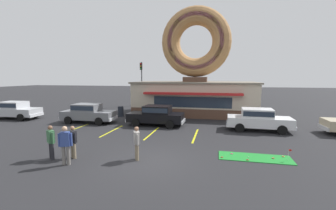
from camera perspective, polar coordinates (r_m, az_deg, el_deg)
name	(u,v)px	position (r m, az deg, el deg)	size (l,w,h in m)	color
ground_plane	(148,161)	(10.77, -5.06, -13.96)	(160.00, 160.00, 0.00)	#232326
donut_shop_building	(195,78)	(23.63, 6.93, 6.79)	(12.30, 6.75, 10.96)	brown
putting_mat	(255,158)	(11.85, 21.15, -12.36)	(3.38, 1.22, 0.03)	#1E842D
mini_donut_near_left	(283,156)	(12.47, 27.21, -11.54)	(0.13, 0.13, 0.04)	#D17F47
mini_donut_near_right	(232,154)	(11.97, 15.89, -11.78)	(0.13, 0.13, 0.04)	#D8667F
mini_donut_mid_left	(273,158)	(12.03, 25.15, -12.10)	(0.13, 0.13, 0.04)	#A5724C
mini_donut_mid_centre	(222,157)	(11.36, 13.54, -12.75)	(0.13, 0.13, 0.04)	brown
mini_donut_mid_right	(248,160)	(11.36, 19.56, -12.97)	(0.13, 0.13, 0.04)	brown
golf_ball	(249,157)	(11.75, 19.78, -12.28)	(0.04, 0.04, 0.04)	white
putting_flag_pin	(289,152)	(11.94, 28.45, -10.47)	(0.13, 0.01, 0.55)	silver
car_silver	(15,109)	(25.21, -34.40, -0.93)	(4.63, 2.14, 1.60)	#B2B5BA
car_grey	(88,112)	(20.26, -19.63, -1.78)	(4.62, 2.10, 1.60)	slate
car_black	(156,115)	(17.97, -2.99, -2.47)	(4.58, 2.01, 1.60)	black
car_white	(258,119)	(17.49, 21.95, -3.25)	(4.61, 2.09, 1.60)	silver
pedestrian_blue_sweater_man	(65,143)	(10.94, -24.62, -8.87)	(0.56, 0.37, 1.75)	slate
pedestrian_hooded_kid	(73,141)	(11.73, -22.99, -8.30)	(0.52, 0.41, 1.57)	#7F7056
pedestrian_leather_jacket_man	(137,142)	(10.70, -7.96, -9.20)	(0.39, 0.53, 1.59)	#7F7056
pedestrian_clipboard_woman	(51,141)	(12.04, -27.59, -8.01)	(0.52, 0.40, 1.62)	#232328
trash_bin	(121,111)	(22.59, -11.92, -1.58)	(0.57, 0.57, 0.97)	#232833
traffic_light_pole	(142,78)	(30.06, -6.74, 6.81)	(0.28, 0.47, 5.80)	#595B60
parking_stripe_far_left	(75,129)	(18.31, -22.49, -5.60)	(0.12, 3.60, 0.01)	yellow
parking_stripe_left	(112,131)	(16.79, -14.02, -6.39)	(0.12, 3.60, 0.01)	yellow
parking_stripe_mid_left	(152,133)	(15.70, -4.10, -7.14)	(0.12, 3.60, 0.01)	yellow
parking_stripe_centre	(195,136)	(15.14, 6.95, -7.71)	(0.12, 3.60, 0.01)	yellow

